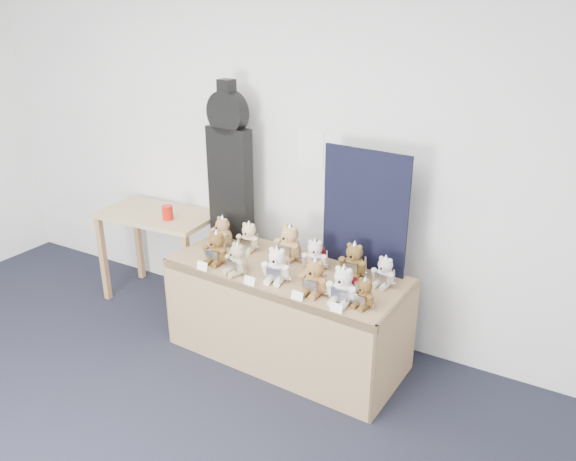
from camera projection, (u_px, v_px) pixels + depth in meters
The scene contains 22 objects.
room_shell at pixel (311, 149), 4.20m from camera, with size 6.00×6.00×6.00m.
display_table at pixel (281, 292), 4.01m from camera, with size 1.76×0.80×0.72m.
side_table at pixel (158, 227), 4.85m from camera, with size 1.02×0.61×0.82m.
guitar_case at pixel (230, 163), 4.36m from camera, with size 0.39×0.14×1.25m.
navy_board at pixel (365, 211), 3.88m from camera, with size 0.65×0.02×0.86m, color black.
red_cup at pixel (168, 213), 4.63m from camera, with size 0.09×0.09×0.12m, color red.
teddy_front_far_left at pixel (217, 249), 4.07m from camera, with size 0.22×0.18×0.27m.
teddy_front_left at pixel (237, 259), 3.92m from camera, with size 0.21×0.20×0.26m.
teddy_front_centre at pixel (277, 266), 3.81m from camera, with size 0.23×0.20×0.28m.
teddy_front_right at pixel (315, 278), 3.64m from camera, with size 0.23×0.18×0.28m.
teddy_front_far_right at pixel (343, 286), 3.53m from camera, with size 0.23×0.19×0.28m.
teddy_front_end at pixel (364, 294), 3.49m from camera, with size 0.18×0.16×0.22m.
teddy_back_left at pixel (249, 238), 4.29m from camera, with size 0.21×0.18×0.25m.
teddy_back_centre_left at pixel (289, 244), 4.12m from camera, with size 0.25×0.22×0.30m.
teddy_back_centre_right at pixel (315, 256), 3.98m from camera, with size 0.21×0.19×0.25m.
teddy_back_right at pixel (354, 261), 3.88m from camera, with size 0.22×0.18×0.27m.
teddy_back_end at pixel (384, 273), 3.75m from camera, with size 0.19×0.17×0.23m.
teddy_back_far_left at pixel (222, 232), 4.37m from camera, with size 0.21×0.19×0.26m.
entry_card_a at pixel (202, 266), 3.97m from camera, with size 0.09×0.00×0.07m, color white.
entry_card_b at pixel (249, 281), 3.77m from camera, with size 0.09×0.00×0.06m, color white.
entry_card_c at pixel (297, 296), 3.58m from camera, with size 0.08×0.00×0.06m, color white.
entry_card_d at pixel (336, 308), 3.44m from camera, with size 0.08×0.00×0.06m, color white.
Camera 1 is at (2.21, -1.16, 2.49)m, focal length 35.00 mm.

